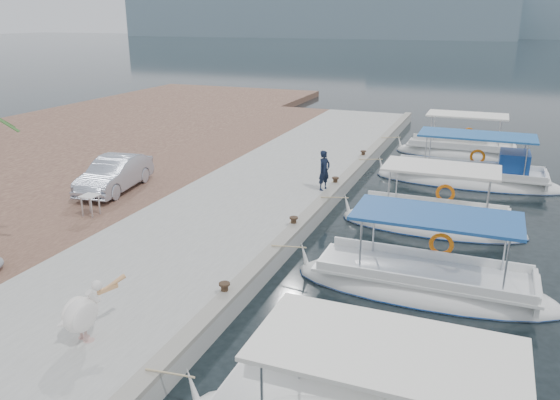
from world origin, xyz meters
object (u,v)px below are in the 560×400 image
object	(u,v)px
fishing_caique_c	(431,224)
parked_car	(115,174)
fishing_caique_e	(460,153)
pelican	(82,313)
fishing_caique_d	(470,180)
fisherman	(324,170)
fishing_caique_b	(423,287)

from	to	relation	value
fishing_caique_c	parked_car	size ratio (longest dim) A/B	1.57
fishing_caique_e	pelican	distance (m)	22.91
fishing_caique_c	fishing_caique_d	world-z (taller)	same
fishing_caique_c	fishing_caique_e	size ratio (longest dim) A/B	0.94
fishing_caique_e	fisherman	size ratio (longest dim) A/B	4.23
fishing_caique_d	pelican	distance (m)	18.20
fishing_caique_e	fisherman	xyz separation A→B (m)	(-4.56, -9.99, 1.17)
fishing_caique_c	pelican	bearing A→B (deg)	-119.39
fishing_caique_b	parked_car	distance (m)	12.85
fishing_caique_d	fisherman	xyz separation A→B (m)	(-5.33, -4.74, 1.11)
fishing_caique_e	fisherman	distance (m)	11.04
fishing_caique_c	fishing_caique_d	size ratio (longest dim) A/B	0.79
fisherman	fishing_caique_d	bearing A→B (deg)	-25.06
parked_car	fishing_caique_b	bearing A→B (deg)	-22.58
fishing_caique_b	fishing_caique_c	bearing A→B (deg)	93.98
fishing_caique_d	fishing_caique_e	distance (m)	5.31
parked_car	fishing_caique_e	bearing A→B (deg)	38.73
fishing_caique_b	fishing_caique_d	bearing A→B (deg)	86.79
fishing_caique_c	fisherman	bearing A→B (deg)	162.48
fisherman	pelican	bearing A→B (deg)	-164.43
fishing_caique_b	fisherman	distance (m)	7.92
fishing_caique_b	fishing_caique_e	distance (m)	16.25
fishing_caique_b	pelican	size ratio (longest dim) A/B	4.44
fishing_caique_c	fishing_caique_e	distance (m)	11.37
parked_car	pelican	bearing A→B (deg)	-64.15
fishing_caique_e	parked_car	xyz separation A→B (m)	(-12.24, -13.04, 1.04)
fishing_caique_d	parked_car	size ratio (longest dim) A/B	2.00
fishing_caique_e	fisherman	bearing A→B (deg)	-114.52
fishing_caique_e	fishing_caique_d	bearing A→B (deg)	-81.64
fishing_caique_c	parked_car	xyz separation A→B (m)	(-12.06, -1.67, 1.04)
fishing_caique_c	fishing_caique_d	xyz separation A→B (m)	(0.96, 6.12, 0.06)
parked_car	fishing_caique_c	bearing A→B (deg)	-0.20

